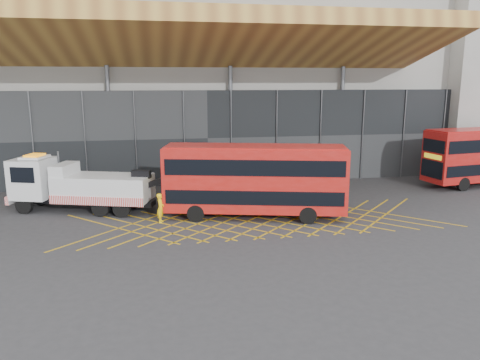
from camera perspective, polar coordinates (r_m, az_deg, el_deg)
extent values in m
plane|color=#2D2D30|center=(29.57, -5.23, -5.37)|extent=(120.00, 120.00, 0.00)
cube|color=#C59512|center=(29.56, -14.58, -5.72)|extent=(7.16, 7.16, 0.01)
cube|color=#C59512|center=(29.56, -14.58, -5.72)|extent=(7.16, 7.16, 0.01)
cube|color=#C59512|center=(29.48, -11.46, -5.62)|extent=(7.16, 7.16, 0.01)
cube|color=#C59512|center=(29.48, -11.46, -5.62)|extent=(7.16, 7.16, 0.01)
cube|color=#C59512|center=(29.48, -8.34, -5.50)|extent=(7.16, 7.16, 0.01)
cube|color=#C59512|center=(29.48, -8.34, -5.50)|extent=(7.16, 7.16, 0.01)
cube|color=#C59512|center=(29.56, -5.23, -5.36)|extent=(7.16, 7.16, 0.01)
cube|color=#C59512|center=(29.56, -5.23, -5.36)|extent=(7.16, 7.16, 0.01)
cube|color=#C59512|center=(29.74, -2.14, -5.22)|extent=(7.16, 7.16, 0.01)
cube|color=#C59512|center=(29.74, -2.14, -5.22)|extent=(7.16, 7.16, 0.01)
cube|color=#C59512|center=(29.99, 0.89, -5.06)|extent=(7.16, 7.16, 0.01)
cube|color=#C59512|center=(29.99, 0.89, -5.06)|extent=(7.16, 7.16, 0.01)
cube|color=#C59512|center=(30.33, 3.87, -4.88)|extent=(7.16, 7.16, 0.01)
cube|color=#C59512|center=(30.33, 3.87, -4.88)|extent=(7.16, 7.16, 0.01)
cube|color=#C59512|center=(30.75, 6.77, -4.70)|extent=(7.16, 7.16, 0.01)
cube|color=#C59512|center=(30.75, 6.77, -4.70)|extent=(7.16, 7.16, 0.01)
cube|color=#C59512|center=(31.25, 9.59, -4.52)|extent=(7.16, 7.16, 0.01)
cube|color=#C59512|center=(31.25, 9.59, -4.52)|extent=(7.16, 7.16, 0.01)
cube|color=#C59512|center=(31.82, 12.31, -4.33)|extent=(7.16, 7.16, 0.01)
cube|color=#C59512|center=(31.82, 12.31, -4.33)|extent=(7.16, 7.16, 0.01)
cube|color=#C59512|center=(32.45, 14.92, -4.14)|extent=(7.16, 7.16, 0.01)
cube|color=#C59512|center=(32.45, 14.92, -4.14)|extent=(7.16, 7.16, 0.01)
cube|color=#C59512|center=(33.16, 17.43, -3.94)|extent=(7.16, 7.16, 0.01)
cube|color=#C59512|center=(33.16, 17.43, -3.94)|extent=(7.16, 7.16, 0.01)
cube|color=gray|center=(47.31, -5.12, 12.24)|extent=(55.00, 14.00, 18.00)
cube|color=black|center=(40.34, -4.02, 5.17)|extent=(55.00, 0.80, 8.00)
cube|color=#99632C|center=(36.28, -6.79, 16.21)|extent=(40.00, 11.93, 4.07)
cylinder|color=#595B60|center=(39.95, -15.55, 6.13)|extent=(0.36, 0.36, 10.00)
cylinder|color=#595B60|center=(40.30, -1.16, 6.62)|extent=(0.36, 0.36, 10.00)
cylinder|color=#595B60|center=(43.04, 12.19, 6.70)|extent=(0.36, 0.36, 10.00)
cube|color=black|center=(33.87, -18.47, -2.42)|extent=(9.74, 3.99, 0.36)
cube|color=silver|center=(35.22, -23.83, 0.23)|extent=(3.17, 3.24, 2.71)
cube|color=black|center=(35.81, -25.64, 1.02)|extent=(0.75, 2.20, 1.14)
cube|color=red|center=(36.18, -25.42, -1.81)|extent=(1.07, 2.66, 0.57)
cube|color=orange|center=(34.85, -23.76, 2.79)|extent=(1.27, 1.47, 0.12)
cube|color=silver|center=(33.04, -16.31, -0.87)|extent=(6.94, 4.44, 1.67)
cube|color=red|center=(32.00, -17.18, -2.49)|extent=(6.17, 2.02, 0.57)
cube|color=silver|center=(33.97, -20.62, 1.25)|extent=(1.75, 2.70, 0.73)
cube|color=black|center=(31.85, -11.94, 0.71)|extent=(1.35, 0.88, 0.52)
cube|color=black|center=(31.63, -10.12, -0.26)|extent=(2.28, 1.04, 1.13)
cylinder|color=black|center=(34.78, -24.81, -2.81)|extent=(1.20, 0.69, 1.14)
cylinder|color=black|center=(36.59, -23.02, -1.96)|extent=(1.20, 0.69, 1.14)
cylinder|color=black|center=(31.70, -14.20, -3.42)|extent=(1.20, 0.69, 1.14)
cylinder|color=black|center=(33.67, -12.85, -2.44)|extent=(1.20, 0.69, 1.14)
cylinder|color=#595B60|center=(35.33, -21.17, 1.43)|extent=(0.15, 0.15, 2.29)
cube|color=#AD140F|center=(30.24, 1.81, 0.17)|extent=(11.96, 5.45, 4.11)
cube|color=black|center=(30.46, 1.80, -1.60)|extent=(11.52, 5.40, 0.90)
cube|color=black|center=(30.06, 1.83, 1.93)|extent=(11.52, 5.40, 1.01)
cube|color=black|center=(31.18, -9.00, -1.32)|extent=(0.64, 2.32, 1.38)
cube|color=black|center=(30.81, -9.11, 2.03)|extent=(0.64, 2.32, 1.01)
cube|color=yellow|center=(30.97, -9.08, 0.49)|extent=(0.52, 1.85, 0.37)
cube|color=#AD140F|center=(29.88, 1.84, 4.09)|extent=(11.68, 5.19, 0.13)
cylinder|color=black|center=(29.93, -5.42, -4.06)|extent=(1.15, 0.58, 1.10)
cylinder|color=black|center=(32.22, -4.75, -2.87)|extent=(1.15, 0.58, 1.10)
cylinder|color=black|center=(29.66, 8.28, -4.28)|extent=(1.15, 0.58, 1.10)
cylinder|color=black|center=(31.97, 7.95, -3.07)|extent=(1.15, 0.58, 1.10)
cube|color=black|center=(41.27, 22.34, 1.26)|extent=(0.43, 2.41, 1.41)
cube|color=black|center=(40.99, 22.55, 3.86)|extent=(0.43, 2.41, 1.03)
cube|color=yellow|center=(41.10, 22.44, 2.66)|extent=(0.35, 1.92, 0.38)
cylinder|color=black|center=(42.09, 25.55, -0.45)|extent=(1.16, 0.49, 1.13)
cylinder|color=black|center=(43.83, 23.32, 0.20)|extent=(1.16, 0.49, 1.13)
imported|color=yellow|center=(29.96, -9.67, -3.38)|extent=(0.58, 0.76, 1.89)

